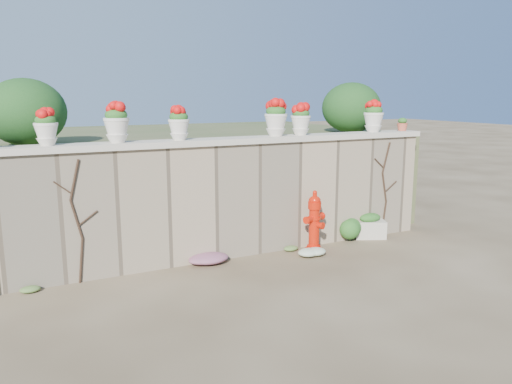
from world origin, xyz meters
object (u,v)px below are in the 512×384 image
fire_hydrant (314,221)px  urn_pot_0 (46,127)px  planter_box (370,226)px  terracotta_pot (402,125)px

fire_hydrant → urn_pot_0: (-4.37, 0.49, 1.80)m
planter_box → fire_hydrant: bearing=-146.5°
fire_hydrant → urn_pot_0: urn_pot_0 is taller
terracotta_pot → urn_pot_0: bearing=-180.0°
planter_box → urn_pot_0: urn_pot_0 is taller
fire_hydrant → terracotta_pot: 2.97m
terracotta_pot → fire_hydrant: bearing=-168.7°
urn_pot_0 → terracotta_pot: bearing=0.0°
planter_box → terracotta_pot: size_ratio=2.70×
fire_hydrant → urn_pot_0: 4.75m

